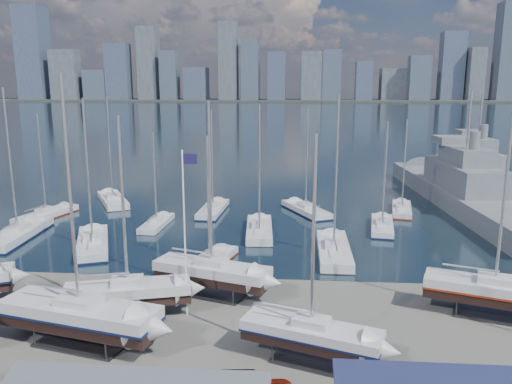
{
  "coord_description": "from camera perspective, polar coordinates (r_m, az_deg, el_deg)",
  "views": [
    {
      "loc": [
        7.22,
        -43.17,
        17.37
      ],
      "look_at": [
        3.23,
        8.0,
        6.48
      ],
      "focal_mm": 35.0,
      "sensor_mm": 36.0,
      "label": 1
    }
  ],
  "objects": [
    {
      "name": "ground",
      "position": [
        38.13,
        -7.21,
        -15.22
      ],
      "size": [
        1400.0,
        1400.0,
        0.0
      ],
      "primitive_type": "plane",
      "color": "#605E59",
      "rests_on": "ground"
    },
    {
      "name": "water",
      "position": [
        343.69,
        3.3,
        9.03
      ],
      "size": [
        1400.0,
        600.0,
        0.4
      ],
      "primitive_type": "cube",
      "color": "#1A2B3B",
      "rests_on": "ground"
    },
    {
      "name": "far_shore",
      "position": [
        603.43,
        3.84,
        10.4
      ],
      "size": [
        1400.0,
        80.0,
        2.2
      ],
      "primitive_type": "cube",
      "color": "#2D332D",
      "rests_on": "ground"
    },
    {
      "name": "skyline",
      "position": [
        597.52,
        3.11,
        14.04
      ],
      "size": [
        639.14,
        43.8,
        107.69
      ],
      "color": "#475166",
      "rests_on": "far_shore"
    },
    {
      "name": "sailboat_cradle_2",
      "position": [
        39.87,
        -14.42,
        -11.03
      ],
      "size": [
        9.75,
        5.05,
        15.38
      ],
      "rotation": [
        0.0,
        0.0,
        0.27
      ],
      "color": "#2D2D33",
      "rests_on": "ground"
    },
    {
      "name": "sailboat_cradle_3",
      "position": [
        36.84,
        -19.5,
        -13.1
      ],
      "size": [
        11.8,
        5.77,
        18.2
      ],
      "rotation": [
        0.0,
        0.0,
        -0.24
      ],
      "color": "#2D2D33",
      "rests_on": "ground"
    },
    {
      "name": "sailboat_cradle_4",
      "position": [
        42.64,
        -5.08,
        -9.08
      ],
      "size": [
        10.36,
        5.77,
        16.27
      ],
      "rotation": [
        0.0,
        0.0,
        -0.32
      ],
      "color": "#2D2D33",
      "rests_on": "ground"
    },
    {
      "name": "sailboat_cradle_5",
      "position": [
        33.03,
        6.31,
        -15.83
      ],
      "size": [
        9.34,
        5.37,
        14.68
      ],
      "rotation": [
        0.0,
        0.0,
        -0.34
      ],
      "color": "#2D2D33",
      "rests_on": "ground"
    },
    {
      "name": "sailboat_cradle_6",
      "position": [
        42.75,
        25.59,
        -10.19
      ],
      "size": [
        10.61,
        6.12,
        16.51
      ],
      "rotation": [
        0.0,
        0.0,
        -0.34
      ],
      "color": "#2D2D33",
      "rests_on": "ground"
    },
    {
      "name": "sailboat_moored_0",
      "position": [
        64.42,
        -25.55,
        -4.59
      ],
      "size": [
        4.02,
        12.27,
        18.1
      ],
      "rotation": [
        0.0,
        0.0,
        1.62
      ],
      "color": "black",
      "rests_on": "water"
    },
    {
      "name": "sailboat_moored_1",
      "position": [
        72.93,
        -22.84,
        -2.52
      ],
      "size": [
        5.33,
        10.18,
        14.66
      ],
      "rotation": [
        0.0,
        0.0,
        1.29
      ],
      "color": "black",
      "rests_on": "water"
    },
    {
      "name": "sailboat_moored_2",
      "position": [
        78.51,
        -16.04,
        -1.04
      ],
      "size": [
        8.06,
        11.16,
        16.68
      ],
      "rotation": [
        0.0,
        0.0,
        2.08
      ],
      "color": "black",
      "rests_on": "water"
    },
    {
      "name": "sailboat_moored_3",
      "position": [
        57.83,
        -18.14,
        -5.8
      ],
      "size": [
        7.05,
        11.75,
        16.99
      ],
      "rotation": [
        0.0,
        0.0,
        1.94
      ],
      "color": "black",
      "rests_on": "water"
    },
    {
      "name": "sailboat_moored_4",
      "position": [
        64.37,
        -11.28,
        -3.62
      ],
      "size": [
        2.68,
        8.34,
        12.44
      ],
      "rotation": [
        0.0,
        0.0,
        1.52
      ],
      "color": "black",
      "rests_on": "water"
    },
    {
      "name": "sailboat_moored_5",
      "position": [
        70.21,
        -4.93,
        -2.14
      ],
      "size": [
        3.34,
        10.13,
        14.94
      ],
      "rotation": [
        0.0,
        0.0,
        1.52
      ],
      "color": "black",
      "rests_on": "water"
    },
    {
      "name": "sailboat_moored_6",
      "position": [
        49.82,
        -5.33,
        -8.11
      ],
      "size": [
        4.86,
        9.34,
        13.45
      ],
      "rotation": [
        0.0,
        0.0,
        1.3
      ],
      "color": "black",
      "rests_on": "water"
    },
    {
      "name": "sailboat_moored_7",
      "position": [
        60.09,
        0.38,
        -4.51
      ],
      "size": [
        3.72,
        10.83,
        16.08
      ],
      "rotation": [
        0.0,
        0.0,
        1.64
      ],
      "color": "black",
      "rests_on": "water"
    },
    {
      "name": "sailboat_moored_8",
      "position": [
        70.19,
        5.71,
        -2.16
      ],
      "size": [
        7.13,
        10.38,
        15.22
      ],
      "rotation": [
        0.0,
        0.0,
        2.04
      ],
      "color": "black",
      "rests_on": "water"
    },
    {
      "name": "sailboat_moored_9",
      "position": [
        53.32,
        8.87,
        -6.82
      ],
      "size": [
        3.33,
        11.57,
        17.43
      ],
      "rotation": [
        0.0,
        0.0,
        1.56
      ],
      "color": "black",
      "rests_on": "water"
    },
    {
      "name": "sailboat_moored_10",
      "position": [
        63.86,
        14.21,
        -3.9
      ],
      "size": [
        3.99,
        9.59,
        13.91
      ],
      "rotation": [
        0.0,
        0.0,
        1.42
      ],
      "color": "black",
      "rests_on": "water"
    },
    {
      "name": "sailboat_moored_11",
      "position": [
        73.09,
        16.31,
        -2.02
      ],
      "size": [
        4.2,
        9.43,
        13.62
      ],
      "rotation": [
        0.0,
        0.0,
        1.38
      ],
      "color": "black",
      "rests_on": "water"
    },
    {
      "name": "naval_ship_east",
      "position": [
        80.16,
        22.53,
        -0.25
      ],
      "size": [
        11.11,
        49.93,
        18.46
      ],
      "rotation": [
        0.0,
        0.0,
        1.64
      ],
      "color": "slate",
      "rests_on": "water"
    },
    {
      "name": "naval_ship_west",
      "position": [
        100.21,
        23.76,
        1.93
      ],
      "size": [
        7.53,
        41.44,
        17.72
      ],
      "rotation": [
        0.0,
        0.0,
        1.59
      ],
      "color": "slate",
      "rests_on": "water"
    },
    {
      "name": "flagpole",
      "position": [
        37.57,
        -8.06,
        -3.42
      ],
      "size": [
        1.13,
        0.12,
        12.88
      ],
      "color": "white",
      "rests_on": "ground"
    }
  ]
}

